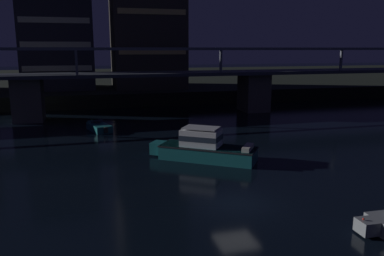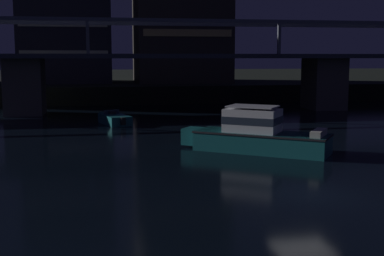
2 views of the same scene
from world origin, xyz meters
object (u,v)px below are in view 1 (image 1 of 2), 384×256
river_bridge (149,85)px  tower_west_tall (57,33)px  speedboat_mid_left (99,127)px  cabin_cruiser_near_left (204,148)px

river_bridge → tower_west_tall: (-12.81, 19.79, 7.61)m
river_bridge → speedboat_mid_left: river_bridge is taller
river_bridge → cabin_cruiser_near_left: (0.87, -23.41, -3.29)m
cabin_cruiser_near_left → speedboat_mid_left: 16.72m
tower_west_tall → cabin_cruiser_near_left: (13.69, -43.20, -10.90)m
tower_west_tall → speedboat_mid_left: size_ratio=3.83×
river_bridge → tower_west_tall: size_ratio=5.09×
river_bridge → speedboat_mid_left: 12.14m
tower_west_tall → cabin_cruiser_near_left: size_ratio=2.29×
river_bridge → tower_west_tall: 24.77m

